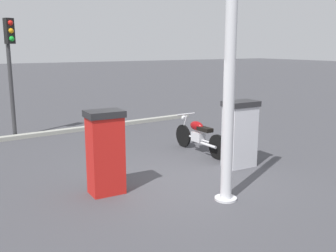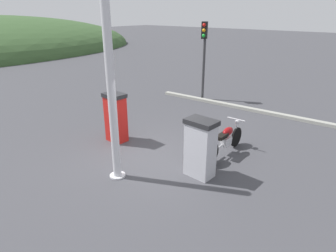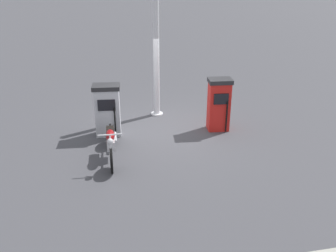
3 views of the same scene
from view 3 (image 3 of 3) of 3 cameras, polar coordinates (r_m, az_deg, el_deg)
The scene contains 5 objects.
ground_plane at distance 10.93m, azimuth -0.67°, elevation -0.63°, with size 120.00×120.00×0.00m, color #424247.
fuel_pump_near at distance 10.49m, azimuth -9.46°, elevation 2.50°, with size 0.56×0.77×1.51m.
fuel_pump_far at distance 10.80m, azimuth 7.99°, elevation 3.40°, with size 0.56×0.68×1.57m.
motorcycle_near_pump at distance 9.28m, azimuth -8.96°, elevation -2.45°, with size 2.06×0.56×0.95m.
canopy_support_pole at distance 11.51m, azimuth -1.88°, elevation 11.28°, with size 0.40×0.40×4.21m.
Camera 3 is at (9.89, -1.06, 4.55)m, focal length 38.86 mm.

